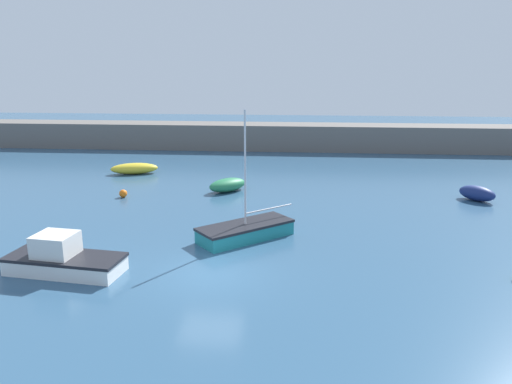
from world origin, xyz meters
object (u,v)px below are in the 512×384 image
motorboat_grey_hull (63,259)px  rowboat_white_midwater (134,168)px  rowboat_blue_near (228,185)px  fishing_dinghy_green (477,193)px  sailboat_tall_mast (246,231)px  mooring_buoy_orange (123,193)px

motorboat_grey_hull → rowboat_white_midwater: (-2.90, 17.56, -0.15)m
rowboat_blue_near → fishing_dinghy_green: size_ratio=1.24×
fishing_dinghy_green → motorboat_grey_hull: bearing=-103.7°
motorboat_grey_hull → fishing_dinghy_green: (19.71, 12.13, -0.10)m
rowboat_blue_near → rowboat_white_midwater: size_ratio=0.77×
sailboat_tall_mast → mooring_buoy_orange: 10.54m
rowboat_white_midwater → mooring_buoy_orange: 6.65m
rowboat_white_midwater → motorboat_grey_hull: bearing=-96.7°
mooring_buoy_orange → fishing_dinghy_green: bearing=2.9°
motorboat_grey_hull → mooring_buoy_orange: 11.17m
rowboat_blue_near → sailboat_tall_mast: sailboat_tall_mast is taller
rowboat_blue_near → mooring_buoy_orange: 6.44m
rowboat_blue_near → rowboat_white_midwater: 8.80m
fishing_dinghy_green → mooring_buoy_orange: 21.22m
mooring_buoy_orange → rowboat_blue_near: bearing=17.8°
rowboat_blue_near → sailboat_tall_mast: (2.05, -8.61, -0.03)m
fishing_dinghy_green → sailboat_tall_mast: 15.12m
rowboat_blue_near → fishing_dinghy_green: fishing_dinghy_green is taller
fishing_dinghy_green → rowboat_blue_near: bearing=-138.8°
rowboat_blue_near → motorboat_grey_hull: size_ratio=0.59×
sailboat_tall_mast → rowboat_blue_near: bearing=-116.8°
rowboat_blue_near → rowboat_white_midwater: (-7.55, 4.52, -0.02)m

